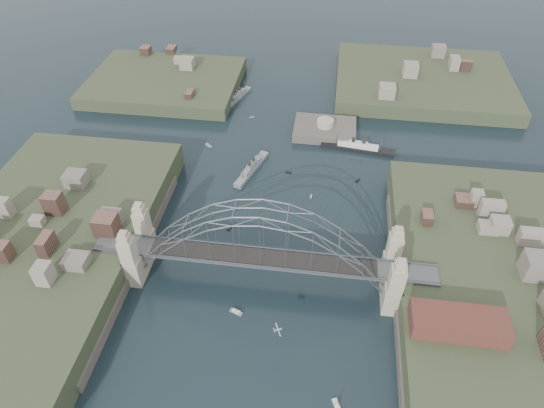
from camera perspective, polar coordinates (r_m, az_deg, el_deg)
The scene contains 21 objects.
ground at distance 123.21m, azimuth -1.15°, elevation -9.02°, with size 500.00×500.00×0.00m, color black.
bridge at distance 113.95m, azimuth -1.23°, elevation -5.09°, with size 84.00×13.80×24.60m.
shore_west at distance 139.96m, azimuth -25.15°, elevation -5.20°, with size 50.50×90.00×12.00m.
shore_east at distance 128.84m, azimuth 25.38°, elevation -10.29°, with size 50.50×90.00×12.00m.
headland_nw at distance 207.86m, azimuth -12.58°, elevation 13.51°, with size 60.00×45.00×9.00m, color #353E26.
headland_ne at distance 212.79m, azimuth 17.43°, elevation 13.35°, with size 70.00×55.00×9.50m, color #353E26.
fort_island at distance 175.39m, azimuth 6.27°, elevation 8.33°, with size 22.00×16.00×9.40m.
wharf_shed at distance 110.47m, azimuth 21.39°, elevation -13.10°, with size 20.00×8.00×4.00m, color #592D26.
finger_pier at distance 109.65m, azimuth 18.55°, elevation -21.82°, with size 4.00×22.00×1.40m, color #4E4E50.
naval_cruiser_near at distance 155.55m, azimuth -2.44°, elevation 4.26°, with size 8.61×19.86×6.00m.
naval_cruiser_far at distance 195.73m, azimuth -4.00°, elevation 12.70°, with size 7.87×16.57×5.66m.
ocean_liner at distance 167.40m, azimuth 10.18°, elevation 6.62°, with size 25.40×6.59×6.18m.
aeroplane at distance 104.73m, azimuth 0.61°, elevation -14.78°, with size 1.95×3.29×0.51m.
small_boat_a at distance 136.37m, azimuth -5.07°, elevation -2.80°, with size 1.37×2.69×0.45m.
small_boat_b at distance 146.05m, azimuth 4.68°, elevation 0.91°, with size 0.67×1.64×1.43m.
small_boat_c at distance 117.16m, azimuth -4.30°, elevation -12.71°, with size 3.39×2.12×1.43m.
small_boat_d at distance 154.27m, azimuth 10.18°, elevation 2.80°, with size 1.66×2.01×0.45m.
small_boat_e at distance 168.71m, azimuth -7.56°, elevation 6.92°, with size 3.00×2.92×0.45m.
small_boat_f at distance 155.16m, azimuth 1.99°, elevation 3.80°, with size 1.92×0.96×0.45m.
small_boat_g at distance 105.62m, azimuth 7.78°, elevation -22.64°, with size 2.27×3.37×2.38m.
small_boat_h at distance 183.02m, azimuth -2.44°, elevation 10.28°, with size 2.05×1.57×0.45m.
Camera 1 is at (13.03, -77.03, 95.27)m, focal length 31.56 mm.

